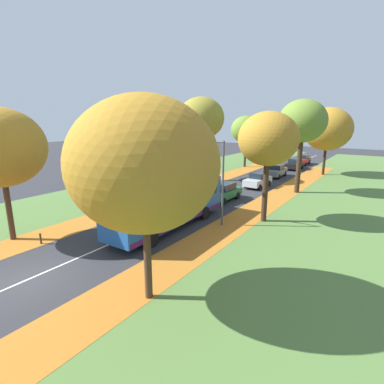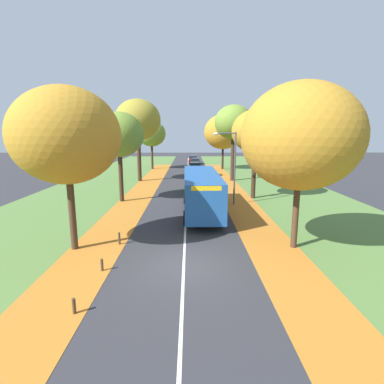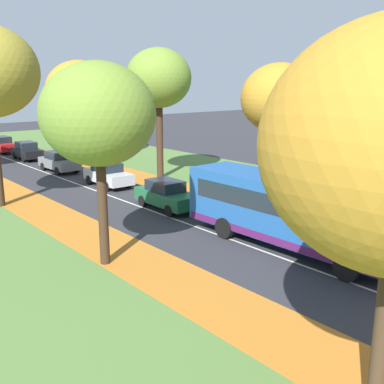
% 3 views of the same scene
% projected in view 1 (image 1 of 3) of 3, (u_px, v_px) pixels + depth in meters
% --- Properties ---
extents(ground_plane, '(160.00, 160.00, 0.00)m').
position_uv_depth(ground_plane, '(27.00, 280.00, 14.20)').
color(ground_plane, '#2D2D33').
extents(grass_verge_left, '(12.00, 90.00, 0.01)m').
position_uv_depth(grass_verge_left, '(157.00, 183.00, 35.28)').
color(grass_verge_left, '#517538').
rests_on(grass_verge_left, ground).
extents(leaf_litter_left, '(2.80, 60.00, 0.00)m').
position_uv_depth(leaf_litter_left, '(152.00, 200.00, 27.94)').
color(leaf_litter_left, '#B26B23').
rests_on(leaf_litter_left, grass_verge_left).
extents(grass_verge_right, '(12.00, 90.00, 0.01)m').
position_uv_depth(grass_verge_right, '(323.00, 209.00, 25.20)').
color(grass_verge_right, '#517538').
rests_on(grass_verge_right, ground).
extents(leaf_litter_right, '(2.80, 60.00, 0.00)m').
position_uv_depth(leaf_litter_right, '(242.00, 218.00, 22.91)').
color(leaf_litter_right, '#B26B23').
rests_on(leaf_litter_right, grass_verge_right).
extents(road_centre_line, '(0.12, 80.00, 0.01)m').
position_uv_depth(road_centre_line, '(226.00, 194.00, 30.24)').
color(road_centre_line, silver).
rests_on(road_centre_line, ground).
extents(tree_left_nearest, '(5.24, 5.24, 8.15)m').
position_uv_depth(tree_left_nearest, '(0.00, 148.00, 17.64)').
color(tree_left_nearest, '#422D1E').
rests_on(tree_left_nearest, ground).
extents(tree_left_near, '(4.22, 4.22, 7.69)m').
position_uv_depth(tree_left_near, '(134.00, 138.00, 26.53)').
color(tree_left_near, '#382619').
rests_on(tree_left_near, ground).
extents(tree_left_mid, '(5.50, 5.50, 9.96)m').
position_uv_depth(tree_left_mid, '(201.00, 119.00, 35.40)').
color(tree_left_mid, '#382619').
rests_on(tree_left_mid, ground).
extents(tree_left_far, '(4.63, 4.63, 7.89)m').
position_uv_depth(tree_left_far, '(246.00, 130.00, 46.13)').
color(tree_left_far, '#382619').
rests_on(tree_left_far, ground).
extents(tree_right_nearest, '(5.89, 5.89, 8.39)m').
position_uv_depth(tree_right_nearest, '(144.00, 165.00, 11.48)').
color(tree_right_nearest, '#422D1E').
rests_on(tree_right_nearest, ground).
extents(tree_right_near, '(4.24, 4.24, 7.97)m').
position_uv_depth(tree_right_near, '(268.00, 139.00, 20.97)').
color(tree_right_near, '#382619').
rests_on(tree_right_near, ground).
extents(tree_right_mid, '(4.66, 4.66, 9.32)m').
position_uv_depth(tree_right_mid, '(303.00, 122.00, 29.32)').
color(tree_right_mid, '#382619').
rests_on(tree_right_mid, ground).
extents(tree_right_far, '(6.24, 6.24, 8.90)m').
position_uv_depth(tree_right_far, '(328.00, 129.00, 39.38)').
color(tree_right_far, black).
rests_on(tree_right_far, ground).
extents(bollard_third, '(0.12, 0.12, 0.68)m').
position_uv_depth(bollard_third, '(41.00, 239.00, 18.22)').
color(bollard_third, '#4C3823').
rests_on(bollard_third, ground).
extents(streetlamp_right, '(1.89, 0.28, 6.00)m').
position_uv_depth(streetlamp_right, '(219.00, 173.00, 20.83)').
color(streetlamp_right, '#47474C').
rests_on(streetlamp_right, ground).
extents(bus, '(2.78, 10.44, 2.98)m').
position_uv_depth(bus, '(169.00, 204.00, 20.70)').
color(bus, '#1E5199').
rests_on(bus, ground).
extents(car_green_lead, '(1.89, 4.26, 1.62)m').
position_uv_depth(car_green_lead, '(224.00, 192.00, 27.83)').
color(car_green_lead, '#1E6038').
rests_on(car_green_lead, ground).
extents(car_silver_following, '(1.89, 4.25, 1.62)m').
position_uv_depth(car_silver_following, '(258.00, 180.00, 33.33)').
color(car_silver_following, '#B7BABF').
rests_on(car_silver_following, ground).
extents(car_grey_third_in_line, '(1.84, 4.23, 1.62)m').
position_uv_depth(car_grey_third_in_line, '(276.00, 171.00, 39.15)').
color(car_grey_third_in_line, slate).
rests_on(car_grey_third_in_line, ground).
extents(car_black_fourth_in_line, '(1.93, 4.27, 1.62)m').
position_uv_depth(car_black_fourth_in_line, '(295.00, 164.00, 44.91)').
color(car_black_fourth_in_line, black).
rests_on(car_black_fourth_in_line, ground).
extents(car_red_trailing, '(1.83, 4.22, 1.62)m').
position_uv_depth(car_red_trailing, '(303.00, 160.00, 49.74)').
color(car_red_trailing, '#B21919').
rests_on(car_red_trailing, ground).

